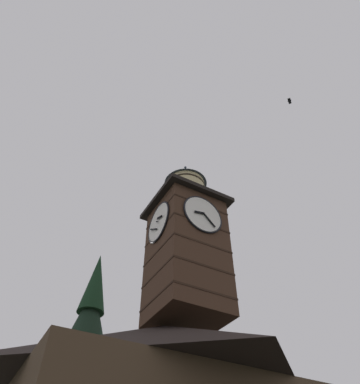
% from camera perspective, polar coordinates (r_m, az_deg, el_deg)
% --- Properties ---
extents(clock_tower, '(4.02, 4.02, 10.45)m').
position_cam_1_polar(clock_tower, '(19.47, 1.00, -7.55)').
color(clock_tower, '#422B1E').
rests_on(clock_tower, building_main).
extents(moon, '(2.32, 2.32, 2.32)m').
position_cam_1_polar(moon, '(53.65, -5.42, -26.44)').
color(moon, silver).
extents(flying_bird_high, '(0.50, 0.43, 0.15)m').
position_cam_1_polar(flying_bird_high, '(27.34, 16.94, 13.67)').
color(flying_bird_high, black).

